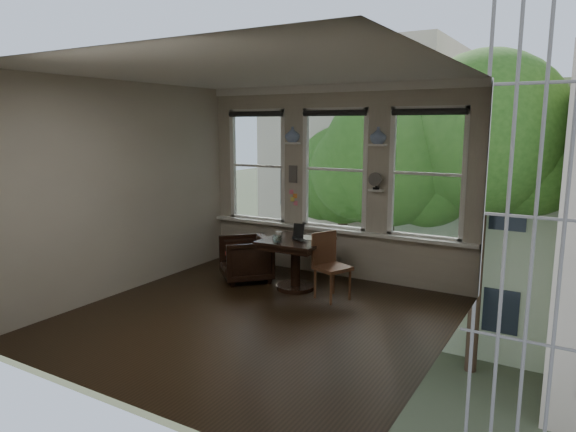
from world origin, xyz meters
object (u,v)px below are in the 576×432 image
Objects in this scene: mug at (279,235)px; laptop at (296,240)px; armchair_left at (246,259)px; side_chair_right at (333,267)px; table at (296,264)px.

laptop is at bearing -7.14° from mug.
armchair_left is 0.82× the size of side_chair_right.
side_chair_right reaches higher than laptop.
table is at bearing 44.09° from armchair_left.
armchair_left is 1.02m from laptop.
armchair_left is 7.45× the size of mug.
side_chair_right is at bearing 38.43° from armchair_left.
laptop reaches higher than table.
side_chair_right is 9.11× the size of mug.
mug reaches higher than armchair_left.
table is 0.88m from armchair_left.
laptop is (0.05, -0.07, 0.39)m from table.
laptop is 0.33m from mug.
table is at bearing 6.16° from mug.
laptop is at bearing 107.36° from side_chair_right.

